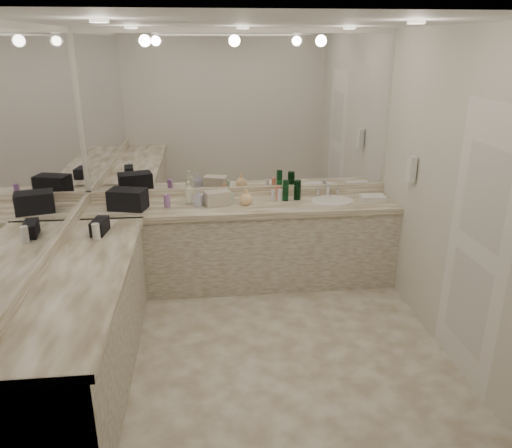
{
  "coord_description": "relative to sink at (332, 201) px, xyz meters",
  "views": [
    {
      "loc": [
        -0.39,
        -3.68,
        2.47
      ],
      "look_at": [
        0.06,
        0.4,
        0.97
      ],
      "focal_mm": 35.0,
      "sensor_mm": 36.0,
      "label": 1
    }
  ],
  "objects": [
    {
      "name": "floor",
      "position": [
        -0.95,
        -1.2,
        -0.9
      ],
      "size": [
        3.2,
        3.2,
        0.0
      ],
      "primitive_type": "plane",
      "color": "beige",
      "rests_on": "ground"
    },
    {
      "name": "ceiling",
      "position": [
        -0.95,
        -1.2,
        1.71
      ],
      "size": [
        3.2,
        3.2,
        0.0
      ],
      "primitive_type": "plane",
      "color": "white",
      "rests_on": "floor"
    },
    {
      "name": "wall_back",
      "position": [
        -0.95,
        0.3,
        0.41
      ],
      "size": [
        3.2,
        0.02,
        2.6
      ],
      "primitive_type": "cube",
      "color": "silver",
      "rests_on": "floor"
    },
    {
      "name": "wall_left",
      "position": [
        -2.55,
        -1.2,
        0.41
      ],
      "size": [
        0.02,
        3.0,
        2.6
      ],
      "primitive_type": "cube",
      "color": "silver",
      "rests_on": "floor"
    },
    {
      "name": "wall_right",
      "position": [
        0.65,
        -1.2,
        0.41
      ],
      "size": [
        0.02,
        3.0,
        2.6
      ],
      "primitive_type": "cube",
      "color": "silver",
      "rests_on": "floor"
    },
    {
      "name": "vanity_back_base",
      "position": [
        -0.95,
        0.0,
        -0.48
      ],
      "size": [
        3.2,
        0.6,
        0.84
      ],
      "primitive_type": "cube",
      "color": "beige",
      "rests_on": "floor"
    },
    {
      "name": "vanity_back_top",
      "position": [
        -0.95,
        -0.01,
        -0.03
      ],
      "size": [
        3.2,
        0.64,
        0.06
      ],
      "primitive_type": "cube",
      "color": "beige",
      "rests_on": "vanity_back_base"
    },
    {
      "name": "vanity_left_base",
      "position": [
        -2.25,
        -1.5,
        -0.48
      ],
      "size": [
        0.6,
        2.4,
        0.84
      ],
      "primitive_type": "cube",
      "color": "beige",
      "rests_on": "floor"
    },
    {
      "name": "vanity_left_top",
      "position": [
        -2.24,
        -1.5,
        -0.03
      ],
      "size": [
        0.64,
        2.42,
        0.06
      ],
      "primitive_type": "cube",
      "color": "beige",
      "rests_on": "vanity_left_base"
    },
    {
      "name": "backsplash_back",
      "position": [
        -0.95,
        0.28,
        0.05
      ],
      "size": [
        3.2,
        0.04,
        0.1
      ],
      "primitive_type": "cube",
      "color": "beige",
      "rests_on": "vanity_back_top"
    },
    {
      "name": "backsplash_left",
      "position": [
        -2.53,
        -1.2,
        0.05
      ],
      "size": [
        0.04,
        3.0,
        0.1
      ],
      "primitive_type": "cube",
      "color": "beige",
      "rests_on": "vanity_left_top"
    },
    {
      "name": "mirror_back",
      "position": [
        -0.95,
        0.29,
        0.88
      ],
      "size": [
        3.12,
        0.01,
        1.55
      ],
      "primitive_type": "cube",
      "color": "white",
      "rests_on": "wall_back"
    },
    {
      "name": "mirror_left",
      "position": [
        -2.54,
        -1.2,
        0.88
      ],
      "size": [
        0.01,
        2.92,
        1.55
      ],
      "primitive_type": "cube",
      "color": "white",
      "rests_on": "wall_left"
    },
    {
      "name": "sink",
      "position": [
        0.0,
        0.0,
        0.0
      ],
      "size": [
        0.44,
        0.44,
        0.03
      ],
      "primitive_type": "cylinder",
      "color": "white",
      "rests_on": "vanity_back_top"
    },
    {
      "name": "faucet",
      "position": [
        0.0,
        0.21,
        0.07
      ],
      "size": [
        0.24,
        0.16,
        0.14
      ],
      "primitive_type": "cube",
      "color": "silver",
      "rests_on": "vanity_back_top"
    },
    {
      "name": "wall_phone",
      "position": [
        0.61,
        -0.5,
        0.46
      ],
      "size": [
        0.06,
        0.1,
        0.24
      ],
      "primitive_type": "cube",
      "color": "white",
      "rests_on": "wall_right"
    },
    {
      "name": "door",
      "position": [
        0.64,
        -1.7,
        0.16
      ],
      "size": [
        0.02,
        0.82,
        2.1
      ],
      "primitive_type": "cube",
      "color": "white",
      "rests_on": "wall_right"
    },
    {
      "name": "black_toiletry_bag",
      "position": [
        -2.09,
        -0.04,
        0.11
      ],
      "size": [
        0.4,
        0.31,
        0.2
      ],
      "primitive_type": "cube",
      "rotation": [
        0.0,
        0.0,
        -0.26
      ],
      "color": "black",
      "rests_on": "vanity_back_top"
    },
    {
      "name": "black_bag_spill",
      "position": [
        -2.25,
        -0.69,
        0.07
      ],
      "size": [
        0.14,
        0.25,
        0.13
      ],
      "primitive_type": "cube",
      "rotation": [
        0.0,
        0.0,
        -0.14
      ],
      "color": "black",
      "rests_on": "vanity_left_top"
    },
    {
      "name": "cream_cosmetic_case",
      "position": [
        -1.21,
        -0.01,
        0.08
      ],
      "size": [
        0.28,
        0.22,
        0.14
      ],
      "primitive_type": "cube",
      "rotation": [
        0.0,
        0.0,
        0.3
      ],
      "color": "beige",
      "rests_on": "vanity_back_top"
    },
    {
      "name": "hand_towel",
      "position": [
        0.44,
        0.02,
        0.03
      ],
      "size": [
        0.26,
        0.19,
        0.04
      ],
      "primitive_type": "cube",
      "rotation": [
        0.0,
        0.0,
        -0.08
      ],
      "color": "white",
      "rests_on": "vanity_back_top"
    },
    {
      "name": "lotion_left",
      "position": [
        -2.25,
        -0.85,
        0.08
      ],
      "size": [
        0.06,
        0.06,
        0.15
      ],
      "primitive_type": "cylinder",
      "color": "white",
      "rests_on": "vanity_left_top"
    },
    {
      "name": "soap_bottle_a",
      "position": [
        -1.49,
        0.08,
        0.12
      ],
      "size": [
        0.11,
        0.11,
        0.23
      ],
      "primitive_type": "imported",
      "rotation": [
        0.0,
        0.0,
        -0.26
      ],
      "color": "silver",
      "rests_on": "vanity_back_top"
    },
    {
      "name": "soap_bottle_b",
      "position": [
        -1.4,
        -0.01,
        0.09
      ],
      "size": [
        0.11,
        0.11,
        0.18
      ],
      "primitive_type": "imported",
      "rotation": [
        0.0,
        0.0,
        -0.42
      ],
      "color": "silver",
      "rests_on": "vanity_back_top"
    },
    {
      "name": "soap_bottle_c",
      "position": [
        -0.91,
        -0.02,
        0.09
      ],
      "size": [
        0.15,
        0.15,
        0.17
      ],
      "primitive_type": "imported",
      "rotation": [
        0.0,
        0.0,
        0.15
      ],
      "color": "#FFD294",
      "rests_on": "vanity_back_top"
    },
    {
      "name": "green_bottle_0",
      "position": [
        -0.36,
        0.09,
        0.11
      ],
      "size": [
        0.06,
        0.06,
        0.21
      ],
      "primitive_type": "cylinder",
      "color": "#125228",
      "rests_on": "vanity_back_top"
    },
    {
      "name": "green_bottle_1",
      "position": [
        -0.35,
        0.1,
        0.11
      ],
      "size": [
        0.07,
        0.07,
        0.21
      ],
      "primitive_type": "cylinder",
      "color": "#125228",
      "rests_on": "vanity_back_top"
    },
    {
      "name": "green_bottle_2",
      "position": [
        -0.49,
        0.08,
        0.11
      ],
      "size": [
        0.06,
        0.06,
        0.22
      ],
      "primitive_type": "cylinder",
      "color": "#125228",
      "rests_on": "vanity_back_top"
    },
    {
      "name": "amenity_bottle_0",
      "position": [
        -1.11,
        0.1,
        0.06
      ],
      "size": [
        0.06,
        0.06,
        0.1
      ],
      "primitive_type": "cylinder",
      "color": "#E0B28C",
      "rests_on": "vanity_back_top"
    },
    {
      "name": "amenity_bottle_1",
      "position": [
        -0.56,
        0.12,
        0.08
      ],
      "size": [
        0.05,
        0.05,
        0.15
      ],
      "primitive_type": "cylinder",
      "color": "#E57F66",
      "rests_on": "vanity_back_top"
    },
    {
      "name": "amenity_bottle_2",
      "position": [
        -1.71,
        -0.01,
        0.07
      ],
      "size": [
        0.06,
        0.06,
        0.13
      ],
      "primitive_type": "cylinder",
      "color": "#9966B2",
      "rests_on": "vanity_back_top"
    },
    {
      "name": "amenity_bottle_3",
      "position": [
        -1.06,
        0.03,
        0.06
      ],
      "size": [
        0.04,
        0.04,
        0.11
      ],
      "primitive_type": "cylinder",
      "color": "silver",
      "rests_on": "vanity_back_top"
    },
    {
      "name": "amenity_bottle_4",
      "position": [
        -0.62,
        0.08,
        0.06
      ],
      "size": [
        0.04,
        0.04,
        0.12
      ],
      "primitive_type": "cylinder",
      "color": "silver",
      "rests_on": "vanity_back_top"
    },
    {
      "name": "amenity_bottle_5",
      "position": [
        -0.55,
        0.08,
        0.07
      ],
      "size": [
        0.04,
        0.04,
        0.12
      ],
      "primitive_type": "cylinder",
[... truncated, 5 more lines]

